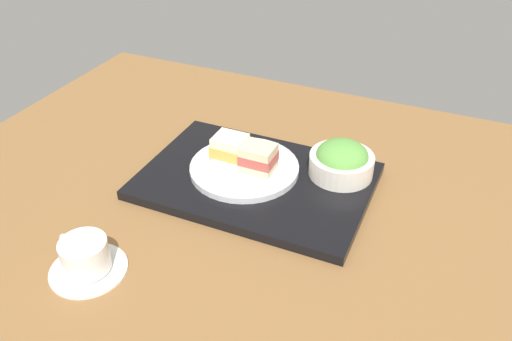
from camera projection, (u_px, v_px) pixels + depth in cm
name	position (u px, v px, depth cm)	size (l,w,h in cm)	color
ground_plane	(266.00, 203.00, 102.72)	(140.00, 100.00, 3.00)	brown
serving_tray	(256.00, 181.00, 104.52)	(44.92, 30.54, 1.92)	black
sandwich_plate	(244.00, 168.00, 105.41)	(22.05, 22.05, 1.31)	silver
sandwich_near	(258.00, 158.00, 102.36)	(6.60, 5.44, 5.38)	beige
sandwich_far	(230.00, 149.00, 104.53)	(6.72, 5.79, 5.88)	#EFE5C1
salad_bowl	(342.00, 161.00, 103.08)	(12.81, 12.81, 7.18)	silver
coffee_cup	(85.00, 258.00, 83.95)	(12.66, 12.66, 6.15)	white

